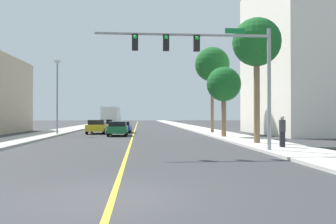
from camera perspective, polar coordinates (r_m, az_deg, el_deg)
ground at (r=50.45m, az=-5.46°, el=-2.85°), size 192.00×192.00×0.00m
sidewalk_left at (r=51.35m, az=-15.54°, el=-2.71°), size 3.65×168.00×0.15m
sidewalk_right at (r=51.13m, az=4.67°, el=-2.74°), size 3.65×168.00×0.15m
lane_marking_center at (r=50.45m, az=-5.46°, el=-2.85°), size 0.16×144.00×0.01m
building_right_near at (r=41.39m, az=24.32°, el=8.24°), size 14.04×14.73×16.60m
traffic_signal_mast at (r=18.53m, az=7.37°, el=8.80°), size 9.32×0.36×6.49m
street_lamp at (r=36.57m, az=-17.85°, el=3.03°), size 0.56×0.28×7.42m
palm_near at (r=24.41m, az=14.45°, el=10.90°), size 3.26×3.26×8.42m
palm_mid at (r=30.84m, az=9.21°, el=4.45°), size 3.03×3.03×6.12m
palm_far at (r=38.27m, az=7.33°, el=7.73°), size 3.77×3.77×9.33m
car_yellow at (r=38.53m, az=-11.60°, el=-2.37°), size 2.06×4.32×1.51m
car_green at (r=33.99m, az=-8.30°, el=-2.67°), size 1.86×4.17×1.40m
car_blue at (r=40.05m, az=-7.43°, el=-2.45°), size 1.89×4.10×1.29m
car_black at (r=46.73m, az=-10.18°, el=-2.10°), size 1.90×4.51×1.45m
delivery_truck at (r=55.16m, az=-9.35°, el=-0.84°), size 2.63×8.34×3.32m
pedestrian at (r=21.13m, az=18.39°, el=-3.04°), size 0.38×0.38×1.82m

